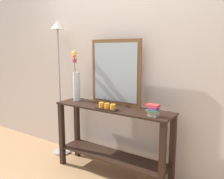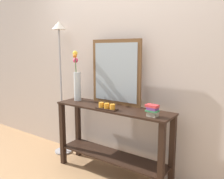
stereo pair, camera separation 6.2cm
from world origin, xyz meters
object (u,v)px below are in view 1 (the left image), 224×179
tall_vase_left (76,81)px  floor_lamp (59,67)px  book_stack (153,110)px  console_table (112,134)px  mirror_leaning (115,72)px  candle_tray (107,107)px

tall_vase_left → floor_lamp: floor_lamp is taller
tall_vase_left → book_stack: (1.09, -0.12, -0.18)m
book_stack → floor_lamp: bearing=173.1°
console_table → mirror_leaning: mirror_leaning is taller
console_table → tall_vase_left: 0.79m
console_table → tall_vase_left: tall_vase_left is taller
tall_vase_left → book_stack: size_ratio=4.82×
console_table → book_stack: (0.53, -0.08, 0.37)m
mirror_leaning → candle_tray: bearing=-76.8°
mirror_leaning → floor_lamp: (-0.86, -0.05, 0.03)m
mirror_leaning → book_stack: 0.70m
mirror_leaning → book_stack: bearing=-21.6°
tall_vase_left → candle_tray: bearing=-14.8°
candle_tray → book_stack: 0.52m
tall_vase_left → floor_lamp: size_ratio=0.34×
floor_lamp → console_table: bearing=-5.7°
mirror_leaning → floor_lamp: floor_lamp is taller
tall_vase_left → floor_lamp: (-0.35, 0.05, 0.16)m
mirror_leaning → tall_vase_left: 0.54m
floor_lamp → book_stack: bearing=-6.9°
mirror_leaning → floor_lamp: bearing=-176.4°
floor_lamp → candle_tray: bearing=-12.5°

